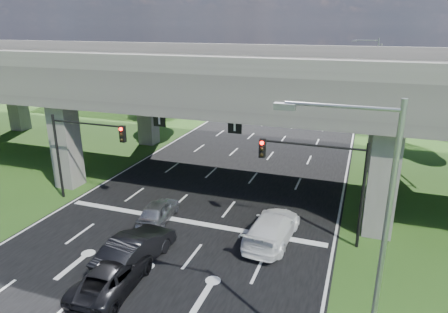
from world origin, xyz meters
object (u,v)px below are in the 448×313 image
Objects in this scene: streetlight_near at (369,243)px; streetlight_far at (372,89)px; signal_right at (322,172)px; car_dark at (136,249)px; car_trailing at (113,276)px; car_silver at (158,211)px; car_white at (272,228)px; signal_left at (82,144)px; streetlight_beyond at (372,71)px.

streetlight_near and streetlight_far have the same top height.
streetlight_far is (2.27, 20.06, 1.66)m from signal_right.
car_dark is 1.03× the size of car_trailing.
car_silver is 0.78× the size of car_dark.
signal_right is 1.08× the size of car_white.
signal_left is (-15.65, 0.00, 0.00)m from signal_right.
signal_right reaches higher than car_silver.
signal_right is 0.60× the size of streetlight_beyond.
streetlight_near is 2.52× the size of car_silver.
streetlight_far is at bearing -98.88° from car_white.
car_white is (-4.70, -37.00, -5.01)m from streetlight_beyond.
signal_left is 0.60× the size of streetlight_far.
signal_right is 20.25m from streetlight_far.
streetlight_far reaches higher than car_silver.
car_trailing is (0.07, -2.13, -0.15)m from car_dark.
streetlight_far reaches higher than car_trailing.
signal_left is 1.18× the size of car_dark.
streetlight_far is (17.92, 20.06, 1.66)m from signal_left.
streetlight_beyond is 39.20m from car_silver.
signal_left is 13.68m from car_white.
car_silver is 6.82m from car_trailing.
streetlight_beyond is 45.27m from car_trailing.
streetlight_beyond is at bearing -113.04° from car_silver.
car_dark reaches higher than car_white.
car_silver is 7.20m from car_white.
streetlight_far is 30.12m from car_trailing.
signal_left is at bearing -32.56° from car_dark.
signal_right is 1.00× the size of signal_left.
car_white is at bearing -102.61° from streetlight_far.
streetlight_beyond reaches higher than signal_left.
streetlight_near and streetlight_beyond have the same top height.
streetlight_far is at bearing 90.00° from streetlight_near.
streetlight_near is 2.02× the size of car_trailing.
signal_right reaches higher than car_dark.
streetlight_beyond is 37.63m from car_white.
streetlight_near is at bearing -77.12° from signal_right.
car_dark is (-8.45, -5.52, -3.32)m from signal_right.
streetlight_beyond is 43.22m from car_dark.
signal_left is 7.02m from car_silver.
car_white is at bearing 117.56° from streetlight_near.
streetlight_near is 30.00m from streetlight_far.
streetlight_far is 1.80× the size of car_white.
streetlight_near is (17.92, -9.94, 1.66)m from signal_left.
signal_right is at bearing -179.62° from car_silver.
streetlight_far and streetlight_beyond have the same top height.
signal_right is at bearing -141.97° from car_dark.
car_dark is (1.17, -4.57, 0.17)m from car_silver.
signal_right and signal_left have the same top height.
car_silver is at bearing 142.89° from streetlight_near.
car_white is (7.20, 0.00, 0.13)m from car_silver.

